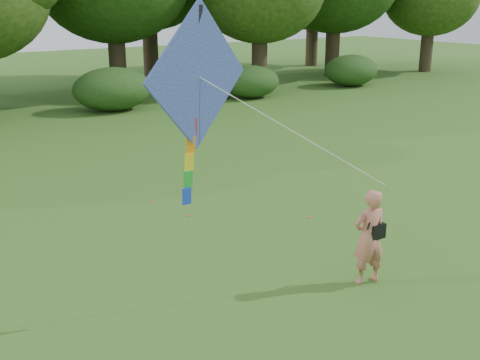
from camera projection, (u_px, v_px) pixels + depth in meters
ground at (349, 280)px, 10.57m from camera, size 100.00×100.00×0.00m
man_kite_flyer at (369, 237)px, 10.25m from camera, size 0.68×0.52×1.69m
bystander_right at (224, 82)px, 29.11m from camera, size 0.96×1.01×1.68m
crossbody_bag at (376, 230)px, 10.25m from camera, size 0.43×0.20×0.69m
flying_kite at (198, 80)px, 8.57m from camera, size 4.11×1.24×3.02m
shrub_band at (27, 100)px, 23.93m from camera, size 39.15×3.22×1.88m
fallen_leaves at (206, 192)px, 15.33m from camera, size 10.48×14.07×0.01m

